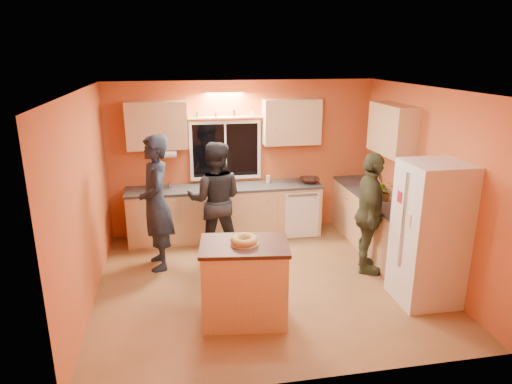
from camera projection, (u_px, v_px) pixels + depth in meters
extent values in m
plane|color=brown|center=(266.00, 282.00, 6.29)|extent=(4.50, 4.50, 0.00)
cube|color=#D15A35|center=(243.00, 158.00, 7.79)|extent=(4.50, 0.04, 2.60)
cube|color=#D15A35|center=(311.00, 257.00, 4.03)|extent=(4.50, 0.04, 2.60)
cube|color=#D15A35|center=(85.00, 202.00, 5.52)|extent=(0.04, 4.00, 2.60)
cube|color=#D15A35|center=(426.00, 183.00, 6.29)|extent=(0.04, 4.00, 2.60)
cube|color=white|center=(267.00, 90.00, 5.53)|extent=(4.50, 4.00, 0.02)
cube|color=black|center=(225.00, 150.00, 7.68)|extent=(1.10, 0.02, 0.90)
cube|color=white|center=(225.00, 151.00, 7.67)|extent=(1.20, 0.04, 1.00)
cube|color=tan|center=(157.00, 125.00, 7.21)|extent=(0.95, 0.33, 0.75)
cube|color=tan|center=(292.00, 122.00, 7.59)|extent=(0.95, 0.33, 0.75)
cube|color=tan|center=(392.00, 129.00, 6.83)|extent=(0.33, 1.00, 0.75)
cylinder|color=silver|center=(168.00, 154.00, 7.26)|extent=(0.27, 0.12, 0.12)
cube|color=tan|center=(226.00, 213.00, 7.70)|extent=(3.20, 0.60, 0.86)
cube|color=#282B2D|center=(225.00, 188.00, 7.57)|extent=(3.24, 0.62, 0.04)
cube|color=tan|center=(354.00, 205.00, 8.10)|extent=(0.60, 0.60, 0.86)
cube|color=#282B2D|center=(356.00, 181.00, 7.96)|extent=(0.62, 0.62, 0.04)
cube|color=tan|center=(384.00, 230.00, 6.97)|extent=(0.60, 1.80, 0.86)
cube|color=#282B2D|center=(387.00, 202.00, 6.84)|extent=(0.62, 1.84, 0.04)
cube|color=silver|center=(430.00, 234.00, 5.60)|extent=(0.72, 0.70, 1.80)
cube|color=tan|center=(244.00, 283.00, 5.29)|extent=(1.03, 0.76, 0.94)
cube|color=black|center=(244.00, 245.00, 5.15)|extent=(1.08, 0.81, 0.04)
torus|color=tan|center=(244.00, 240.00, 5.13)|extent=(0.31, 0.31, 0.09)
imported|color=black|center=(156.00, 203.00, 6.48)|extent=(0.56, 0.77, 1.96)
imported|color=black|center=(215.00, 200.00, 6.91)|extent=(0.98, 0.83, 1.78)
imported|color=#343D27|center=(370.00, 214.00, 6.38)|extent=(0.77, 1.10, 1.74)
imported|color=black|center=(310.00, 180.00, 7.77)|extent=(0.38, 0.38, 0.08)
cylinder|color=beige|center=(219.00, 182.00, 7.53)|extent=(0.14, 0.14, 0.17)
imported|color=gray|center=(385.00, 191.00, 6.81)|extent=(0.28, 0.24, 0.31)
cube|color=maroon|center=(373.00, 187.00, 7.40)|extent=(0.19, 0.17, 0.07)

